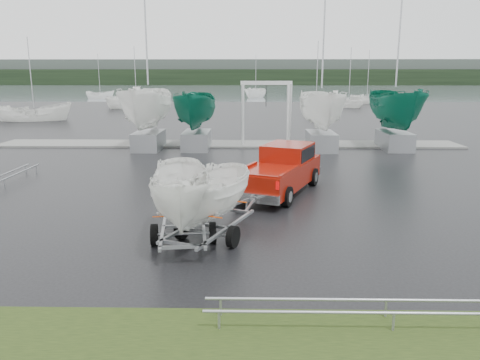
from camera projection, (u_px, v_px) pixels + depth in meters
ground_plane at (214, 195)px, 18.17m from camera, size 120.00×120.00×0.00m
lake at (244, 92)px, 115.62m from camera, size 300.00×300.00×0.00m
dock at (229, 144)px, 30.83m from camera, size 30.00×3.00×0.12m
treeline at (246, 77)px, 183.17m from camera, size 300.00×8.00×6.00m
far_hill at (246, 72)px, 190.52m from camera, size 300.00×6.00×10.00m
pickup_truck at (282, 168)px, 18.52m from camera, size 3.82×5.76×1.82m
trailer_hitched at (209, 154)px, 12.64m from camera, size 2.48×3.78×4.57m
trailer_parked at (181, 147)px, 12.53m from camera, size 1.89×3.72×4.96m
boat_hoist at (266, 104)px, 30.20m from camera, size 3.30×2.18×4.12m
keelboat_0 at (146, 77)px, 28.01m from camera, size 2.75×3.20×10.92m
keelboat_1 at (196, 85)px, 28.25m from camera, size 2.46×3.20×7.64m
keelboat_2 at (323, 83)px, 27.88m from camera, size 2.54×3.20×10.72m
keelboat_3 at (399, 81)px, 28.06m from camera, size 2.61×3.20×10.79m
mast_rack_2 at (390, 306)px, 8.76m from camera, size 7.00×0.56×0.06m
moored_boat_0 at (35, 121)px, 46.29m from camera, size 3.33×3.27×11.57m
moored_boat_1 at (137, 109)px, 62.03m from camera, size 3.58×3.52×11.98m
moored_boat_2 at (316, 115)px, 52.15m from camera, size 2.39×2.44×10.96m
moored_boat_3 at (367, 104)px, 72.28m from camera, size 3.53×3.51×11.37m
moored_boat_4 at (101, 99)px, 86.39m from camera, size 3.00×2.96×11.07m
moored_boat_5 at (256, 97)px, 90.21m from camera, size 3.83×3.87×11.89m
moored_boat_6 at (348, 107)px, 64.32m from camera, size 2.86×2.90×10.91m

